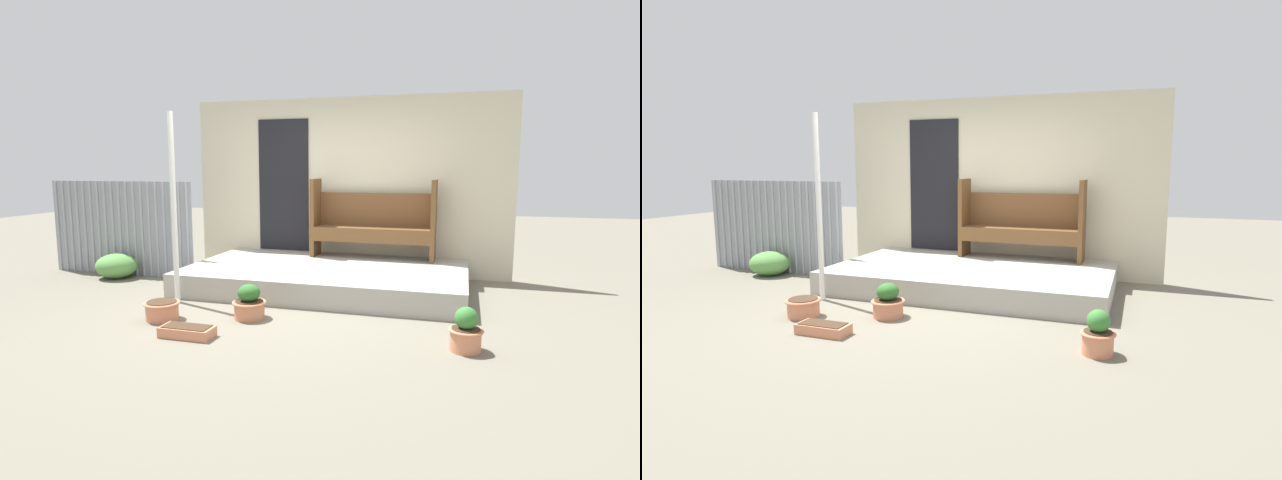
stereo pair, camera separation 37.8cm
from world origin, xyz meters
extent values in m
plane|color=#706B5B|center=(0.00, 0.00, 0.00)|extent=(24.00, 24.00, 0.00)
cube|color=#A8A399|center=(0.18, 1.05, 0.15)|extent=(3.58, 2.09, 0.30)
cube|color=beige|center=(0.18, 2.12, 1.30)|extent=(4.78, 0.06, 2.60)
cube|color=black|center=(-0.81, 2.08, 1.31)|extent=(0.80, 0.02, 2.00)
cube|color=gray|center=(-2.98, 1.03, 0.69)|extent=(2.37, 0.02, 1.39)
cylinder|color=#979CA5|center=(-4.10, 1.01, 0.69)|extent=(0.04, 0.04, 1.39)
cylinder|color=#979CA5|center=(-3.98, 1.01, 0.69)|extent=(0.04, 0.04, 1.39)
cylinder|color=#979CA5|center=(-3.85, 1.01, 0.69)|extent=(0.04, 0.04, 1.39)
cylinder|color=#979CA5|center=(-3.73, 1.01, 0.69)|extent=(0.04, 0.04, 1.39)
cylinder|color=#979CA5|center=(-3.61, 1.01, 0.69)|extent=(0.04, 0.04, 1.39)
cylinder|color=#979CA5|center=(-3.48, 1.01, 0.69)|extent=(0.04, 0.04, 1.39)
cylinder|color=#979CA5|center=(-3.36, 1.01, 0.69)|extent=(0.04, 0.04, 1.39)
cylinder|color=#979CA5|center=(-3.23, 1.01, 0.69)|extent=(0.04, 0.04, 1.39)
cylinder|color=#979CA5|center=(-3.11, 1.01, 0.69)|extent=(0.04, 0.04, 1.39)
cylinder|color=#979CA5|center=(-2.98, 1.01, 0.69)|extent=(0.04, 0.04, 1.39)
cylinder|color=#979CA5|center=(-2.86, 1.01, 0.69)|extent=(0.04, 0.04, 1.39)
cylinder|color=#979CA5|center=(-2.73, 1.01, 0.69)|extent=(0.04, 0.04, 1.39)
cylinder|color=#979CA5|center=(-2.61, 1.01, 0.69)|extent=(0.04, 0.04, 1.39)
cylinder|color=#979CA5|center=(-2.48, 1.01, 0.69)|extent=(0.04, 0.04, 1.39)
cylinder|color=#979CA5|center=(-2.36, 1.01, 0.69)|extent=(0.04, 0.04, 1.39)
cylinder|color=#979CA5|center=(-2.24, 1.01, 0.69)|extent=(0.04, 0.04, 1.39)
cylinder|color=#979CA5|center=(-2.11, 1.01, 0.69)|extent=(0.04, 0.04, 1.39)
cylinder|color=#979CA5|center=(-1.99, 1.01, 0.69)|extent=(0.04, 0.04, 1.39)
cylinder|color=#979CA5|center=(-1.86, 1.01, 0.69)|extent=(0.04, 0.04, 1.39)
cylinder|color=white|center=(-1.34, -0.12, 1.11)|extent=(0.06, 0.06, 2.21)
cube|color=brown|center=(-0.21, 1.81, 0.86)|extent=(0.06, 0.40, 1.12)
cube|color=brown|center=(1.49, 1.80, 0.86)|extent=(0.06, 0.40, 1.12)
cube|color=brown|center=(0.64, 1.80, 0.72)|extent=(1.64, 0.41, 0.04)
cube|color=brown|center=(0.64, 1.62, 0.62)|extent=(1.64, 0.04, 0.16)
cube|color=brown|center=(0.64, 1.98, 0.98)|extent=(1.64, 0.05, 0.48)
cylinder|color=tan|center=(-1.12, -0.77, 0.10)|extent=(0.34, 0.34, 0.19)
torus|color=tan|center=(-1.12, -0.77, 0.18)|extent=(0.38, 0.38, 0.02)
cylinder|color=#422D1E|center=(-1.12, -0.77, 0.20)|extent=(0.31, 0.31, 0.01)
cylinder|color=tan|center=(-0.26, -0.47, 0.09)|extent=(0.32, 0.32, 0.19)
torus|color=tan|center=(-0.26, -0.47, 0.17)|extent=(0.36, 0.36, 0.02)
cylinder|color=#422D1E|center=(-0.26, -0.47, 0.19)|extent=(0.29, 0.29, 0.01)
ellipsoid|color=#2D6628|center=(-0.26, -0.47, 0.28)|extent=(0.24, 0.24, 0.18)
cylinder|color=tan|center=(1.94, -0.81, 0.10)|extent=(0.27, 0.27, 0.20)
torus|color=tan|center=(1.94, -0.81, 0.19)|extent=(0.31, 0.31, 0.02)
cylinder|color=#422D1E|center=(1.94, -0.81, 0.20)|extent=(0.25, 0.25, 0.01)
ellipsoid|color=#387A33|center=(1.94, -0.81, 0.30)|extent=(0.20, 0.20, 0.20)
cube|color=tan|center=(-0.58, -1.17, 0.05)|extent=(0.51, 0.23, 0.10)
cube|color=#422D1E|center=(-0.58, -1.17, 0.10)|extent=(0.45, 0.19, 0.01)
ellipsoid|color=#599347|center=(-2.90, 0.78, 0.18)|extent=(0.60, 0.54, 0.35)
camera|label=1|loc=(1.89, -5.17, 1.60)|focal=28.00mm
camera|label=2|loc=(2.25, -5.06, 1.60)|focal=28.00mm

